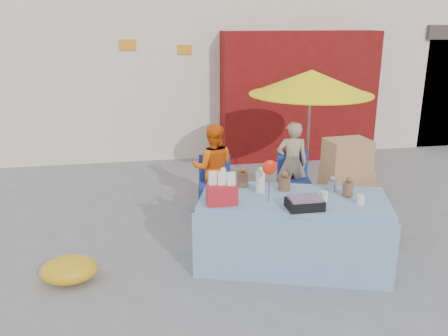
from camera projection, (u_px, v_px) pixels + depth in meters
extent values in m
plane|color=slate|center=(234.00, 260.00, 5.81)|extent=(80.00, 80.00, 0.00)
cube|color=silver|center=(179.00, 43.00, 11.70)|extent=(12.00, 5.00, 4.50)
cube|color=maroon|center=(299.00, 96.00, 9.73)|extent=(3.20, 0.60, 2.60)
cube|color=#4C331E|center=(436.00, 85.00, 12.18)|extent=(2.60, 3.00, 2.40)
cube|color=#3F3833|center=(443.00, 30.00, 11.78)|extent=(2.80, 3.20, 0.30)
cube|color=orange|center=(128.00, 45.00, 9.10)|extent=(0.32, 0.04, 0.20)
cube|color=orange|center=(185.00, 49.00, 9.32)|extent=(0.28, 0.04, 0.18)
cube|color=#7C9BC6|center=(292.00, 230.00, 5.63)|extent=(2.34, 1.58, 0.85)
cube|color=#7C9BC6|center=(292.00, 252.00, 5.17)|extent=(2.11, 0.71, 0.79)
cube|color=#7C9BC6|center=(292.00, 216.00, 6.11)|extent=(2.11, 0.71, 0.79)
cylinder|color=white|center=(223.00, 181.00, 5.74)|extent=(0.16, 0.16, 0.20)
cylinder|color=brown|center=(243.00, 179.00, 5.82)|extent=(0.17, 0.17, 0.18)
cylinder|color=white|center=(260.00, 182.00, 5.62)|extent=(0.14, 0.14, 0.25)
cylinder|color=brown|center=(284.00, 184.00, 5.71)|extent=(0.19, 0.19, 0.16)
cylinder|color=#B2B2B7|center=(332.00, 186.00, 5.66)|extent=(0.13, 0.13, 0.14)
cylinder|color=brown|center=(348.00, 189.00, 5.51)|extent=(0.16, 0.16, 0.17)
cylinder|color=white|center=(324.00, 196.00, 5.39)|extent=(0.11, 0.11, 0.10)
cylinder|color=white|center=(360.00, 199.00, 5.29)|extent=(0.11, 0.11, 0.10)
sphere|color=brown|center=(213.00, 190.00, 5.49)|extent=(0.17, 0.17, 0.17)
ellipsoid|color=red|center=(270.00, 167.00, 5.26)|extent=(0.18, 0.11, 0.17)
cube|color=red|center=(222.00, 195.00, 5.25)|extent=(0.37, 0.26, 0.23)
cube|color=black|center=(305.00, 204.00, 5.15)|extent=(0.45, 0.38, 0.10)
cube|color=#203696|center=(215.00, 198.00, 7.19)|extent=(0.55, 0.53, 0.45)
cube|color=#203696|center=(215.00, 167.00, 7.27)|extent=(0.48, 0.11, 0.40)
cube|color=#203696|center=(294.00, 193.00, 7.40)|extent=(0.55, 0.53, 0.45)
cube|color=#203696|center=(293.00, 163.00, 7.48)|extent=(0.48, 0.11, 0.40)
imported|color=#FE660D|center=(213.00, 168.00, 7.19)|extent=(0.72, 0.60, 1.34)
imported|color=tan|center=(292.00, 163.00, 7.40)|extent=(0.53, 0.39, 1.34)
cylinder|color=gray|center=(308.00, 140.00, 7.50)|extent=(0.04, 0.04, 2.00)
cone|color=yellow|center=(311.00, 82.00, 7.22)|extent=(1.90, 1.90, 0.38)
cylinder|color=yellow|center=(311.00, 94.00, 7.28)|extent=(1.90, 1.90, 0.02)
cube|color=black|center=(343.00, 218.00, 6.32)|extent=(0.66, 0.56, 0.56)
cube|color=#B0844F|center=(346.00, 183.00, 6.18)|extent=(0.62, 0.50, 0.43)
cube|color=#B0844F|center=(347.00, 154.00, 6.03)|extent=(0.57, 0.45, 0.38)
ellipsoid|color=gold|center=(69.00, 270.00, 5.30)|extent=(0.76, 0.67, 0.29)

